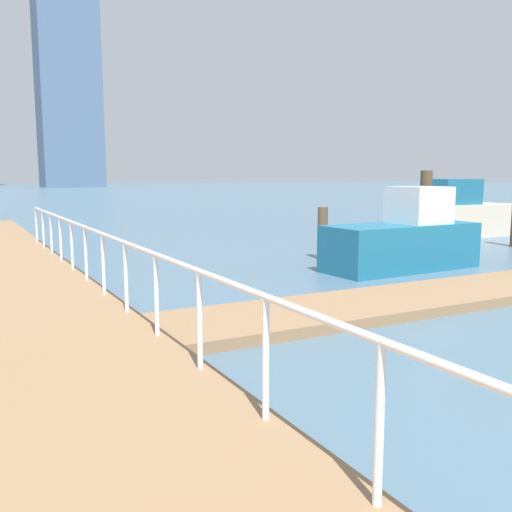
{
  "coord_description": "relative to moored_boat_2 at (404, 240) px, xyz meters",
  "views": [
    {
      "loc": [
        -5.36,
        2.3,
        2.44
      ],
      "look_at": [
        -0.85,
        10.73,
        1.07
      ],
      "focal_mm": 39.83,
      "sensor_mm": 36.0,
      "label": 1
    }
  ],
  "objects": [
    {
      "name": "boardwalk_railing",
      "position": [
        -8.07,
        -4.98,
        0.45
      ],
      "size": [
        0.06,
        24.27,
        1.08
      ],
      "color": "white",
      "rests_on": "boardwalk"
    },
    {
      "name": "dock_piling_1",
      "position": [
        2.1,
        1.42,
        0.51
      ],
      "size": [
        0.34,
        0.34,
        2.57
      ],
      "primitive_type": "cylinder",
      "color": "brown",
      "rests_on": "ground_plane"
    },
    {
      "name": "ground_plane",
      "position": [
        -4.92,
        6.63,
        -0.77
      ],
      "size": [
        300.0,
        300.0,
        0.0
      ],
      "primitive_type": "plane",
      "color": "slate"
    },
    {
      "name": "floating_dock",
      "position": [
        -2.54,
        -3.16,
        -0.68
      ],
      "size": [
        11.75,
        2.0,
        0.18
      ],
      "primitive_type": "cube",
      "color": "#93704C",
      "rests_on": "ground_plane"
    },
    {
      "name": "dock_piling_0",
      "position": [
        -0.85,
        2.46,
        -0.01
      ],
      "size": [
        0.29,
        0.29,
        1.52
      ],
      "primitive_type": "cylinder",
      "color": "brown",
      "rests_on": "ground_plane"
    },
    {
      "name": "skyline_tower_3",
      "position": [
        11.45,
        107.81,
        24.46
      ],
      "size": [
        11.77,
        8.01,
        50.45
      ],
      "primitive_type": "cube",
      "rotation": [
        0.0,
        0.0,
        0.02
      ],
      "color": "slate",
      "rests_on": "ground_plane"
    },
    {
      "name": "moored_boat_2",
      "position": [
        0.0,
        0.0,
        0.0
      ],
      "size": [
        4.29,
        1.76,
        2.14
      ],
      "color": "#1E6B8C",
      "rests_on": "ground_plane"
    },
    {
      "name": "moored_boat_3",
      "position": [
        7.33,
        4.88,
        0.11
      ],
      "size": [
        4.6,
        1.5,
        2.28
      ],
      "color": "beige",
      "rests_on": "ground_plane"
    }
  ]
}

